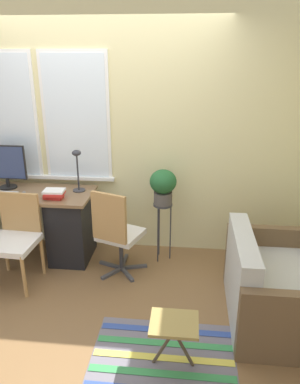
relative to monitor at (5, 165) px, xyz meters
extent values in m
plane|color=brown|center=(1.09, -0.42, -1.02)|extent=(14.00, 14.00, 0.00)
cube|color=beige|center=(1.09, 0.27, 0.33)|extent=(9.00, 0.06, 2.70)
cube|color=white|center=(-0.05, 0.23, 0.48)|extent=(0.73, 0.02, 1.37)
cube|color=white|center=(-0.05, 0.22, 0.48)|extent=(0.66, 0.01, 1.30)
cube|color=white|center=(0.75, 0.23, 0.48)|extent=(0.73, 0.02, 1.37)
cube|color=white|center=(0.75, 0.22, 0.48)|extent=(0.66, 0.01, 1.30)
cube|color=white|center=(0.35, 0.23, -0.19)|extent=(1.58, 0.11, 0.04)
cube|color=brown|center=(0.03, -0.12, -0.27)|extent=(1.85, 0.60, 0.03)
cube|color=black|center=(0.72, -0.12, -0.65)|extent=(0.40, 0.52, 0.73)
cylinder|color=black|center=(0.00, 0.00, -0.25)|extent=(0.19, 0.19, 0.02)
cylinder|color=black|center=(0.00, 0.00, -0.19)|extent=(0.04, 0.04, 0.10)
cube|color=black|center=(0.00, 0.00, 0.03)|extent=(0.45, 0.02, 0.37)
cube|color=navy|center=(0.00, -0.01, 0.03)|extent=(0.43, 0.01, 0.35)
ellipsoid|color=slate|center=(0.25, -0.18, -0.24)|extent=(0.04, 0.07, 0.03)
cylinder|color=#2D2D33|center=(0.80, -0.01, -0.25)|extent=(0.13, 0.13, 0.01)
cylinder|color=#2D2D33|center=(0.80, -0.01, -0.05)|extent=(0.02, 0.02, 0.39)
ellipsoid|color=#2D2D33|center=(0.80, -0.01, 0.16)|extent=(0.10, 0.10, 0.06)
cube|color=red|center=(0.60, -0.25, -0.24)|extent=(0.20, 0.13, 0.04)
cube|color=red|center=(0.62, -0.25, -0.20)|extent=(0.20, 0.18, 0.03)
cube|color=white|center=(0.61, -0.25, -0.18)|extent=(0.22, 0.17, 0.02)
cylinder|color=#B2844C|center=(0.49, -0.87, -0.80)|extent=(0.04, 0.04, 0.44)
cylinder|color=#B2844C|center=(0.11, -0.45, -0.80)|extent=(0.04, 0.04, 0.44)
cylinder|color=#B2844C|center=(0.51, -0.47, -0.80)|extent=(0.04, 0.04, 0.44)
cube|color=silver|center=(0.30, -0.66, -0.58)|extent=(0.48, 0.46, 0.06)
cube|color=#B2844C|center=(0.31, -0.42, -0.35)|extent=(0.41, 0.05, 0.41)
cube|color=#47474C|center=(1.17, -0.26, -1.00)|extent=(0.27, 0.13, 0.03)
cube|color=#47474C|center=(1.21, -0.41, -1.00)|extent=(0.19, 0.24, 0.03)
cube|color=#47474C|center=(1.37, -0.42, -1.00)|extent=(0.18, 0.24, 0.03)
cube|color=#47474C|center=(1.43, -0.27, -1.00)|extent=(0.27, 0.11, 0.03)
cube|color=#47474C|center=(1.30, -0.17, -1.00)|extent=(0.05, 0.27, 0.03)
cylinder|color=#333338|center=(1.30, -0.31, -0.81)|extent=(0.04, 0.04, 0.35)
cube|color=silver|center=(1.30, -0.31, -0.60)|extent=(0.51, 0.50, 0.06)
cube|color=#B2844C|center=(1.23, -0.50, -0.33)|extent=(0.36, 0.16, 0.49)
cube|color=beige|center=(2.76, -0.90, -0.80)|extent=(0.81, 0.95, 0.42)
cube|color=beige|center=(2.44, -0.90, -0.42)|extent=(0.16, 0.95, 0.34)
cube|color=brown|center=(2.76, -1.42, -0.71)|extent=(0.81, 0.09, 0.61)
cube|color=brown|center=(2.76, -0.38, -0.71)|extent=(0.81, 0.09, 0.61)
cylinder|color=#333338|center=(1.71, -0.03, -0.37)|extent=(0.20, 0.20, 0.02)
cylinder|color=#333338|center=(1.79, -0.03, -0.70)|extent=(0.01, 0.01, 0.64)
cylinder|color=#333338|center=(1.66, 0.04, -0.70)|extent=(0.01, 0.01, 0.64)
cylinder|color=#333338|center=(1.66, -0.11, -0.70)|extent=(0.01, 0.01, 0.64)
cylinder|color=#514C47|center=(1.71, -0.03, -0.29)|extent=(0.19, 0.19, 0.13)
ellipsoid|color=#235B2D|center=(1.71, -0.03, -0.11)|extent=(0.28, 0.28, 0.25)
cube|color=slate|center=(1.82, -1.48, -1.01)|extent=(1.09, 0.82, 0.01)
cube|color=#388E4C|center=(1.82, -1.63, -1.01)|extent=(1.07, 0.07, 0.00)
cube|color=#DBCC4C|center=(1.82, -1.48, -1.01)|extent=(1.07, 0.07, 0.00)
cube|color=#388E4C|center=(1.82, -1.33, -1.01)|extent=(1.07, 0.07, 0.00)
cube|color=#334C99|center=(1.82, -1.19, -1.01)|extent=(1.07, 0.07, 0.00)
cube|color=olive|center=(1.90, -1.53, -0.64)|extent=(0.34, 0.29, 0.02)
cylinder|color=#4C3D2D|center=(1.84, -1.53, -0.84)|extent=(0.20, 0.02, 0.37)
cylinder|color=#4C3D2D|center=(1.96, -1.53, -0.84)|extent=(0.20, 0.02, 0.37)
camera|label=1|loc=(1.96, -3.67, 1.17)|focal=35.00mm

